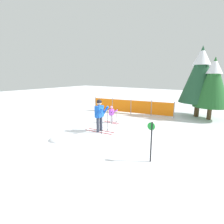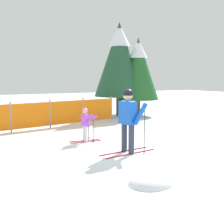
% 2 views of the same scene
% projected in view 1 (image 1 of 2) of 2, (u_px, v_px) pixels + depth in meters
% --- Properties ---
extents(ground_plane, '(60.00, 60.00, 0.00)m').
position_uv_depth(ground_plane, '(103.00, 132.00, 9.61)').
color(ground_plane, white).
extents(skier_adult, '(1.72, 0.80, 1.79)m').
position_uv_depth(skier_adult, '(100.00, 113.00, 9.46)').
color(skier_adult, maroon).
rests_on(skier_adult, ground_plane).
extents(skier_child, '(1.07, 0.54, 1.12)m').
position_uv_depth(skier_child, '(112.00, 113.00, 11.32)').
color(skier_child, maroon).
rests_on(skier_child, ground_plane).
extents(safety_fence, '(6.51, 1.24, 1.19)m').
position_uv_depth(safety_fence, '(131.00, 106.00, 13.99)').
color(safety_fence, gray).
rests_on(safety_fence, ground_plane).
extents(conifer_far, '(2.74, 2.74, 5.09)m').
position_uv_depth(conifer_far, '(200.00, 74.00, 12.54)').
color(conifer_far, '#4C3823').
rests_on(conifer_far, ground_plane).
extents(conifer_near, '(2.30, 2.30, 4.26)m').
position_uv_depth(conifer_near, '(213.00, 82.00, 11.74)').
color(conifer_near, '#4C3823').
rests_on(conifer_near, ground_plane).
extents(trail_marker, '(0.28, 0.05, 1.49)m').
position_uv_depth(trail_marker, '(151.00, 138.00, 6.16)').
color(trail_marker, black).
rests_on(trail_marker, ground_plane).
extents(snow_mound, '(0.95, 0.81, 0.38)m').
position_uv_depth(snow_mound, '(58.00, 140.00, 8.38)').
color(snow_mound, white).
rests_on(snow_mound, ground_plane).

